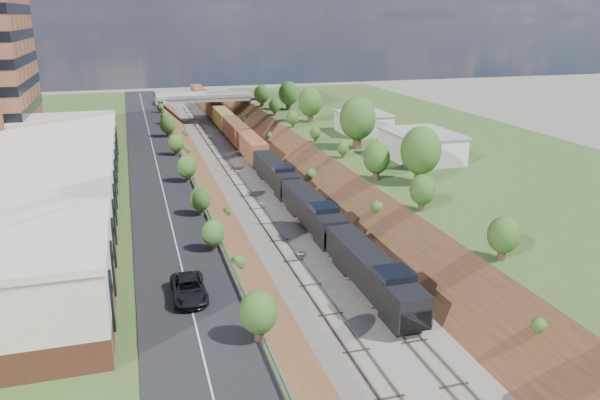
% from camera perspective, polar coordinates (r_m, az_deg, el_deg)
% --- Properties ---
extents(platform_left, '(44.00, 180.00, 5.00)m').
position_cam_1_polar(platform_left, '(90.75, -24.75, 0.84)').
color(platform_left, '#375824').
rests_on(platform_left, ground).
extents(platform_right, '(44.00, 180.00, 5.00)m').
position_cam_1_polar(platform_right, '(103.49, 14.21, 3.85)').
color(platform_right, '#375824').
rests_on(platform_right, ground).
extents(embankment_left, '(10.00, 180.00, 10.00)m').
position_cam_1_polar(embankment_left, '(90.64, -10.73, 0.52)').
color(embankment_left, brown).
rests_on(embankment_left, ground).
extents(embankment_right, '(10.00, 180.00, 10.00)m').
position_cam_1_polar(embankment_right, '(95.09, 2.55, 1.63)').
color(embankment_right, brown).
rests_on(embankment_right, ground).
extents(rail_left_track, '(1.58, 180.00, 0.18)m').
position_cam_1_polar(rail_left_track, '(91.72, -5.52, 1.02)').
color(rail_left_track, gray).
rests_on(rail_left_track, ground).
extents(rail_right_track, '(1.58, 180.00, 0.18)m').
position_cam_1_polar(rail_right_track, '(92.78, -2.37, 1.28)').
color(rail_right_track, gray).
rests_on(rail_right_track, ground).
extents(road, '(8.00, 180.00, 0.10)m').
position_cam_1_polar(road, '(89.04, -13.80, 3.38)').
color(road, black).
rests_on(road, platform_left).
extents(guardrail, '(0.10, 171.00, 0.70)m').
position_cam_1_polar(guardrail, '(88.97, -11.18, 3.88)').
color(guardrail, '#99999E').
rests_on(guardrail, platform_left).
extents(commercial_building, '(14.30, 62.30, 7.00)m').
position_cam_1_polar(commercial_building, '(67.45, -23.60, 0.93)').
color(commercial_building, brown).
rests_on(commercial_building, platform_left).
extents(overpass, '(24.50, 8.30, 7.40)m').
position_cam_1_polar(overpass, '(151.12, -9.17, 9.31)').
color(overpass, gray).
rests_on(overpass, ground).
extents(white_building_near, '(9.00, 12.00, 4.00)m').
position_cam_1_polar(white_building_near, '(91.13, 11.75, 5.11)').
color(white_building_near, silver).
rests_on(white_building_near, platform_right).
extents(white_building_far, '(8.00, 10.00, 3.60)m').
position_cam_1_polar(white_building_far, '(110.48, 6.19, 7.42)').
color(white_building_far, silver).
rests_on(white_building_far, platform_right).
extents(tree_right_large, '(5.25, 5.25, 7.61)m').
position_cam_1_polar(tree_right_large, '(77.29, 11.70, 4.71)').
color(tree_right_large, '#473323').
rests_on(tree_right_large, platform_right).
extents(tree_left_crest, '(2.45, 2.45, 3.55)m').
position_cam_1_polar(tree_left_crest, '(50.70, -7.27, -4.69)').
color(tree_left_crest, '#473323').
rests_on(tree_left_crest, platform_left).
extents(freight_train, '(3.09, 157.35, 4.61)m').
position_cam_1_polar(freight_train, '(124.18, -6.18, 6.59)').
color(freight_train, black).
rests_on(freight_train, ground).
extents(suv, '(2.63, 5.63, 1.56)m').
position_cam_1_polar(suv, '(46.64, -10.78, -8.50)').
color(suv, black).
rests_on(suv, road).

